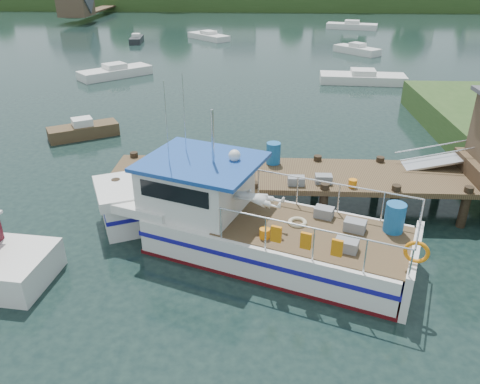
{
  "coord_description": "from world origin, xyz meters",
  "views": [
    {
      "loc": [
        -0.27,
        -16.29,
        8.74
      ],
      "look_at": [
        -1.0,
        -1.5,
        1.3
      ],
      "focal_mm": 35.0,
      "sensor_mm": 36.0,
      "label": 1
    }
  ],
  "objects_px": {
    "moored_far": "(352,26)",
    "moored_c": "(362,78)",
    "moored_rowboat": "(83,130)",
    "dock": "(446,155)",
    "moored_d": "(209,36)",
    "moored_b": "(357,50)",
    "moored_a": "(115,72)",
    "lobster_boat": "(236,221)",
    "moored_e": "(137,39)"
  },
  "relations": [
    {
      "from": "moored_rowboat",
      "to": "moored_d",
      "type": "xyz_separation_m",
      "value": [
        3.04,
        34.12,
        -0.02
      ]
    },
    {
      "from": "moored_far",
      "to": "lobster_boat",
      "type": "bearing_deg",
      "value": -103.56
    },
    {
      "from": "lobster_boat",
      "to": "moored_c",
      "type": "height_order",
      "value": "lobster_boat"
    },
    {
      "from": "moored_a",
      "to": "moored_e",
      "type": "distance_m",
      "value": 17.29
    },
    {
      "from": "lobster_boat",
      "to": "moored_a",
      "type": "height_order",
      "value": "lobster_boat"
    },
    {
      "from": "moored_e",
      "to": "lobster_boat",
      "type": "bearing_deg",
      "value": -88.1
    },
    {
      "from": "moored_b",
      "to": "moored_e",
      "type": "height_order",
      "value": "moored_b"
    },
    {
      "from": "lobster_boat",
      "to": "moored_rowboat",
      "type": "xyz_separation_m",
      "value": [
        -8.88,
        10.36,
        -0.62
      ]
    },
    {
      "from": "moored_b",
      "to": "moored_far",
      "type": "bearing_deg",
      "value": 95.14
    },
    {
      "from": "dock",
      "to": "moored_rowboat",
      "type": "relative_size",
      "value": 4.44
    },
    {
      "from": "dock",
      "to": "moored_d",
      "type": "distance_m",
      "value": 43.59
    },
    {
      "from": "moored_c",
      "to": "moored_e",
      "type": "xyz_separation_m",
      "value": [
        -22.32,
        18.15,
        -0.01
      ]
    },
    {
      "from": "moored_c",
      "to": "moored_e",
      "type": "height_order",
      "value": "moored_c"
    },
    {
      "from": "moored_b",
      "to": "moored_e",
      "type": "bearing_deg",
      "value": 179.39
    },
    {
      "from": "moored_e",
      "to": "moored_b",
      "type": "bearing_deg",
      "value": -29.84
    },
    {
      "from": "dock",
      "to": "moored_b",
      "type": "relative_size",
      "value": 3.54
    },
    {
      "from": "moored_a",
      "to": "moored_e",
      "type": "xyz_separation_m",
      "value": [
        -2.53,
        17.11,
        -0.03
      ]
    },
    {
      "from": "moored_rowboat",
      "to": "moored_e",
      "type": "distance_m",
      "value": 31.78
    },
    {
      "from": "moored_b",
      "to": "moored_d",
      "type": "bearing_deg",
      "value": 164.98
    },
    {
      "from": "moored_rowboat",
      "to": "moored_far",
      "type": "distance_m",
      "value": 49.14
    },
    {
      "from": "moored_d",
      "to": "moored_e",
      "type": "relative_size",
      "value": 1.51
    },
    {
      "from": "moored_rowboat",
      "to": "moored_c",
      "type": "bearing_deg",
      "value": 36.46
    },
    {
      "from": "moored_far",
      "to": "moored_c",
      "type": "bearing_deg",
      "value": -98.19
    },
    {
      "from": "lobster_boat",
      "to": "moored_c",
      "type": "xyz_separation_m",
      "value": [
        8.49,
        23.6,
        -0.63
      ]
    },
    {
      "from": "moored_far",
      "to": "moored_c",
      "type": "distance_m",
      "value": 31.2
    },
    {
      "from": "moored_c",
      "to": "moored_e",
      "type": "distance_m",
      "value": 28.77
    },
    {
      "from": "moored_b",
      "to": "lobster_boat",
      "type": "bearing_deg",
      "value": -93.01
    },
    {
      "from": "dock",
      "to": "moored_c",
      "type": "height_order",
      "value": "dock"
    },
    {
      "from": "dock",
      "to": "moored_c",
      "type": "relative_size",
      "value": 2.51
    },
    {
      "from": "moored_a",
      "to": "moored_e",
      "type": "height_order",
      "value": "moored_a"
    },
    {
      "from": "dock",
      "to": "moored_d",
      "type": "bearing_deg",
      "value": 107.91
    },
    {
      "from": "moored_far",
      "to": "dock",
      "type": "bearing_deg",
      "value": -96.15
    },
    {
      "from": "moored_b",
      "to": "moored_rowboat",
      "type": "bearing_deg",
      "value": -113.84
    },
    {
      "from": "moored_rowboat",
      "to": "moored_c",
      "type": "relative_size",
      "value": 0.56
    },
    {
      "from": "dock",
      "to": "moored_a",
      "type": "height_order",
      "value": "dock"
    },
    {
      "from": "lobster_boat",
      "to": "moored_rowboat",
      "type": "bearing_deg",
      "value": 151.52
    },
    {
      "from": "moored_far",
      "to": "moored_d",
      "type": "xyz_separation_m",
      "value": [
        -18.53,
        -10.03,
        -0.05
      ]
    },
    {
      "from": "lobster_boat",
      "to": "moored_b",
      "type": "relative_size",
      "value": 2.4
    },
    {
      "from": "moored_rowboat",
      "to": "moored_b",
      "type": "height_order",
      "value": "moored_b"
    },
    {
      "from": "lobster_boat",
      "to": "moored_far",
      "type": "xyz_separation_m",
      "value": [
        12.69,
        54.51,
        -0.59
      ]
    },
    {
      "from": "moored_a",
      "to": "moored_e",
      "type": "bearing_deg",
      "value": 75.62
    },
    {
      "from": "moored_a",
      "to": "moored_b",
      "type": "distance_m",
      "value": 24.32
    },
    {
      "from": "moored_rowboat",
      "to": "moored_far",
      "type": "height_order",
      "value": "moored_far"
    },
    {
      "from": "moored_b",
      "to": "moored_a",
      "type": "bearing_deg",
      "value": -139.32
    },
    {
      "from": "dock",
      "to": "moored_rowboat",
      "type": "height_order",
      "value": "dock"
    },
    {
      "from": "moored_a",
      "to": "moored_far",
      "type": "bearing_deg",
      "value": 28.44
    },
    {
      "from": "moored_rowboat",
      "to": "moored_a",
      "type": "height_order",
      "value": "moored_a"
    },
    {
      "from": "lobster_boat",
      "to": "moored_e",
      "type": "bearing_deg",
      "value": 129.26
    },
    {
      "from": "moored_b",
      "to": "moored_d",
      "type": "distance_m",
      "value": 18.13
    },
    {
      "from": "lobster_boat",
      "to": "moored_far",
      "type": "height_order",
      "value": "lobster_boat"
    }
  ]
}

